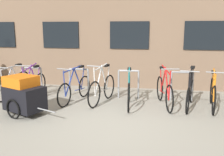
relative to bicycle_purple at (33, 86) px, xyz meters
The scene contains 12 objects.
ground_plane 2.98m from the bicycle_purple, 28.03° to the right, with size 42.00×42.00×0.00m, color gray.
storefront_building 5.83m from the bicycle_purple, 61.12° to the left, with size 28.00×5.88×5.15m.
bike_rack 2.80m from the bicycle_purple, 10.56° to the left, with size 6.63×0.05×0.84m.
bicycle_purple is the anchor object (origin of this frame).
bicycle_red 3.75m from the bicycle_purple, ahead, with size 0.52×1.76×1.09m.
bicycle_blue 1.31m from the bicycle_purple, ahead, with size 0.52×1.71×1.02m.
bicycle_black 4.41m from the bicycle_purple, ahead, with size 0.52×1.65×1.05m.
bicycle_white 2.08m from the bicycle_purple, ahead, with size 0.52×1.65×1.10m.
bicycle_teal 2.84m from the bicycle_purple, ahead, with size 0.44×1.72×1.03m.
bicycle_orange 4.97m from the bicycle_purple, ahead, with size 0.44×1.72×1.04m.
bicycle_silver 0.65m from the bicycle_purple, behind, with size 0.44×1.71×0.98m.
bike_trailer 1.40m from the bicycle_purple, 69.86° to the right, with size 1.46×0.90×0.94m.
Camera 1 is at (0.91, -5.05, 2.00)m, focal length 39.48 mm.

